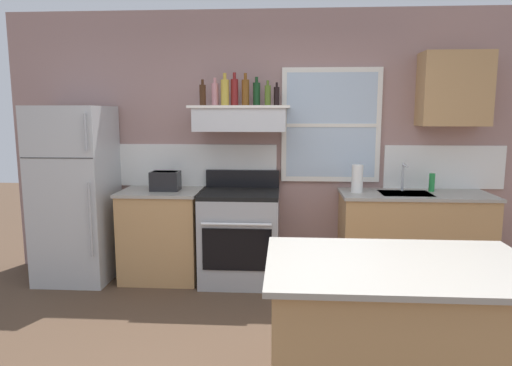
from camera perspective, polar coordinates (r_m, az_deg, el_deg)
back_wall at (r=4.82m, az=1.75°, el=4.82°), size 5.40×0.11×2.70m
refrigerator at (r=4.95m, az=-21.37°, el=-1.29°), size 0.70×0.72×1.74m
counter_left_of_stove at (r=4.80m, az=-11.51°, el=-6.22°), size 0.79×0.63×0.91m
toaster at (r=4.68m, az=-11.12°, el=0.30°), size 0.30×0.20×0.19m
stove_range at (r=4.62m, az=-1.96°, el=-6.53°), size 0.76×0.69×1.09m
range_hood_shelf at (r=4.56m, az=-1.92°, el=8.01°), size 0.96×0.52×0.24m
bottle_brown_stout at (r=4.56m, az=-6.60°, el=10.79°), size 0.06×0.06×0.25m
bottle_rose_pink at (r=4.63m, az=-5.08°, el=10.90°), size 0.07×0.07×0.27m
bottle_champagne_gold_foil at (r=4.56m, az=-3.86°, el=11.15°), size 0.08×0.08×0.31m
bottle_red_label_wine at (r=4.59m, az=-2.67°, el=11.19°), size 0.07×0.07×0.32m
bottle_amber_wine at (r=4.57m, az=-1.31°, el=11.17°), size 0.07×0.07×0.31m
bottle_dark_green_wine at (r=4.60m, az=0.07°, el=10.98°), size 0.07×0.07×0.28m
bottle_olive_oil_square at (r=4.56m, az=1.46°, el=10.81°), size 0.06×0.06×0.24m
bottle_balsamic_dark at (r=4.58m, az=2.57°, el=10.70°), size 0.06×0.06×0.22m
counter_right_with_sink at (r=4.81m, az=18.83°, el=-6.50°), size 1.43×0.63×0.91m
sink_faucet at (r=4.75m, az=17.74°, el=1.11°), size 0.03×0.17×0.28m
paper_towel_roll at (r=4.57m, az=12.40°, el=0.53°), size 0.11×0.11×0.27m
dish_soap_bottle at (r=4.84m, az=20.89°, el=0.07°), size 0.06×0.06×0.18m
kitchen_island at (r=2.71m, az=17.03°, el=-18.47°), size 1.40×0.90×0.91m
upper_cabinet_right at (r=4.89m, az=23.27°, el=10.60°), size 0.64×0.32×0.70m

